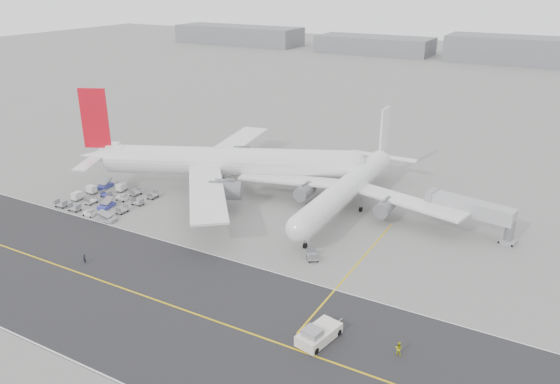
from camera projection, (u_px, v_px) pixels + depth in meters
The scene contains 11 objects.
ground at pixel (190, 241), 99.95m from camera, with size 700.00×700.00×0.00m, color gray.
taxiway at pixel (143, 295), 83.11m from camera, with size 220.00×59.00×0.03m.
horizon_buildings at pixel (531, 64), 296.91m from camera, with size 520.00×28.00×28.00m, color gray, non-canonical shape.
airliner_a at pixel (221, 161), 122.23m from camera, with size 61.44×59.98×22.50m.
airliner_b at pixel (348, 187), 111.73m from camera, with size 49.11×49.65×17.13m.
pushback_tug at pixel (318, 334), 72.45m from camera, with size 4.44×8.90×2.51m.
jet_bridge at pixel (471, 210), 101.92m from camera, with size 17.64×6.16×6.58m.
gse_cluster at pixel (107, 203), 116.85m from camera, with size 21.04×20.28×1.88m, color #97969C, non-canonical shape.
stray_dolly at pixel (312, 259), 93.55m from camera, with size 1.66×2.70×1.66m, color silver, non-canonical shape.
ground_crew_a at pixel (85, 259), 92.12m from camera, with size 0.58×0.38×1.59m, color black.
ground_crew_b at pixel (399, 348), 69.87m from camera, with size 0.92×0.71×1.89m, color #B7BA15.
Camera 1 is at (58.17, -69.93, 45.53)m, focal length 35.00 mm.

